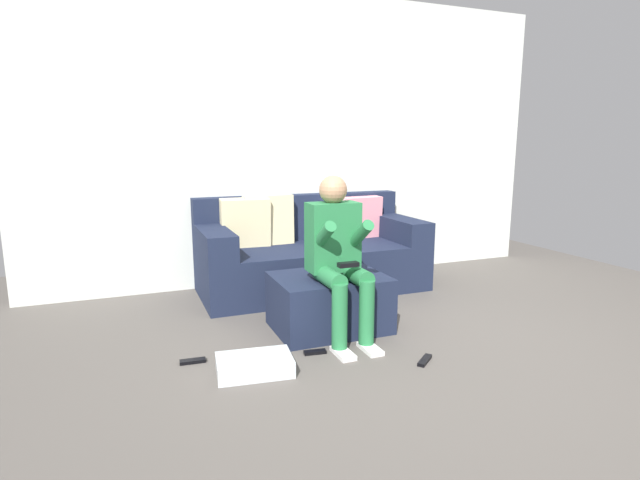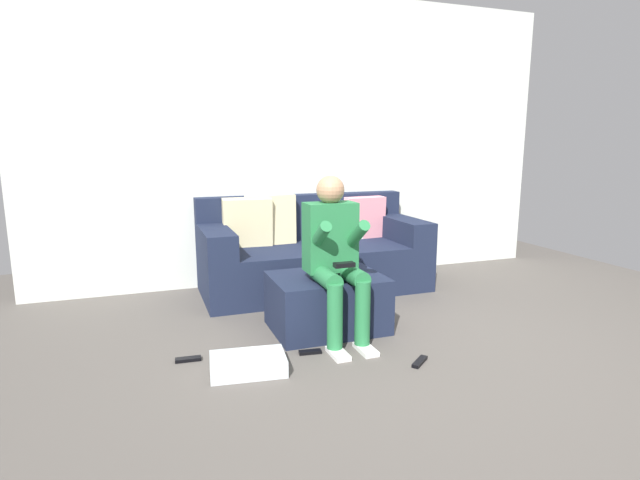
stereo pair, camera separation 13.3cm
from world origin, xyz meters
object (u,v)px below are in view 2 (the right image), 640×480
Objects in this scene: couch_sectional at (312,254)px; storage_bin at (248,364)px; ottoman at (327,302)px; remote_by_storage_bin at (310,352)px; person_seated at (335,250)px; remote_near_ottoman at (420,362)px; remote_under_side_table at (188,359)px.

couch_sectional reaches higher than storage_bin.
ottoman is 5.49× the size of remote_by_storage_bin.
person_seated is at bearing 26.53° from storage_bin.
couch_sectional reaches higher than ottoman.
person_seated is 0.97m from storage_bin.
couch_sectional is 1.56m from remote_by_storage_bin.
remote_near_ottoman is (0.10, -1.81, -0.32)m from couch_sectional.
ottoman is 0.51m from remote_by_storage_bin.
person_seated is at bearing 8.22° from remote_under_side_table.
storage_bin is 1.07m from remote_near_ottoman.
remote_near_ottoman is at bearing -24.60° from remote_by_storage_bin.
person_seated is 6.61× the size of remote_near_ottoman.
storage_bin is at bearing -153.47° from person_seated.
remote_by_storage_bin is 0.78m from remote_under_side_table.
couch_sectional is 1.08m from ottoman.
person_seated is at bearing 80.33° from remote_near_ottoman.
person_seated reaches higher than ottoman.
couch_sectional reaches higher than remote_under_side_table.
couch_sectional is 1.81× the size of person_seated.
ottoman reaches higher than remote_under_side_table.
storage_bin is at bearing -121.07° from couch_sectional.
remote_under_side_table is at bearing 139.32° from storage_bin.
storage_bin is at bearing -156.63° from remote_by_storage_bin.
couch_sectional is at bearing 53.70° from remote_near_ottoman.
remote_by_storage_bin is (-0.26, -0.39, -0.19)m from ottoman.
couch_sectional is at bearing 58.93° from storage_bin.
person_seated is 7.14× the size of remote_under_side_table.
ottoman is 1.07m from remote_under_side_table.
remote_by_storage_bin is at bearing -109.32° from couch_sectional.
ottoman is 0.71× the size of person_seated.
ottoman reaches higher than remote_near_ottoman.
remote_by_storage_bin is (-0.50, -1.44, -0.32)m from couch_sectional.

